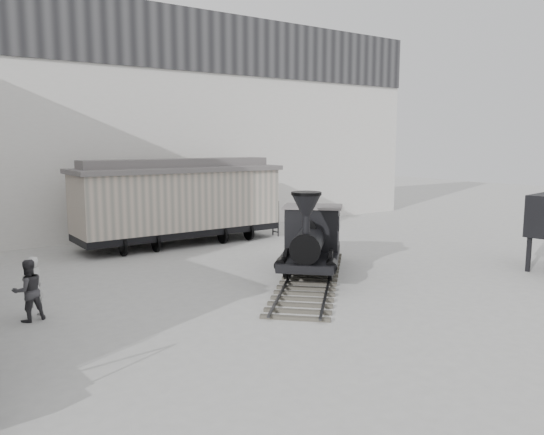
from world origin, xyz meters
TOP-DOWN VIEW (x-y plane):
  - ground at (0.00, 0.00)m, footprint 90.00×90.00m
  - north_wall at (0.00, 14.98)m, footprint 34.00×2.51m
  - locomotive at (1.48, 3.27)m, footprint 7.17×7.35m
  - boxcar at (0.21, 11.06)m, footprint 9.35×3.06m
  - visitor_a at (-7.21, 4.01)m, footprint 0.69×0.60m
  - visitor_b at (-7.37, 3.72)m, footprint 0.87×0.73m

SIDE VIEW (x-z plane):
  - ground at x=0.00m, z-range 0.00..0.00m
  - visitor_b at x=-7.37m, z-range 0.00..1.60m
  - visitor_a at x=-7.21m, z-range 0.00..1.61m
  - locomotive at x=1.48m, z-range -0.39..2.59m
  - boxcar at x=0.21m, z-range 0.09..3.90m
  - north_wall at x=0.00m, z-range 0.05..11.05m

